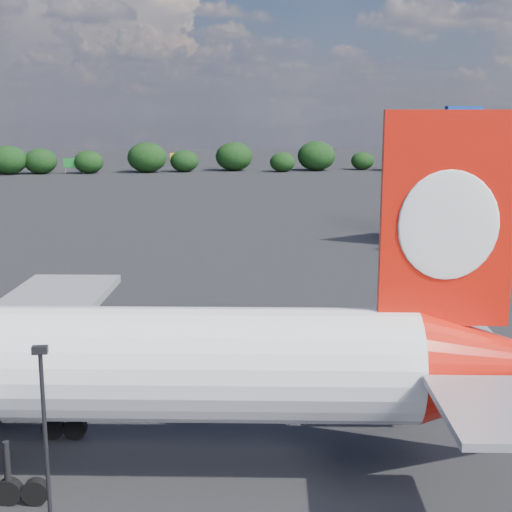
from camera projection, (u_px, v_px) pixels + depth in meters
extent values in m
plane|color=black|center=(95.00, 247.00, 94.55)|extent=(500.00, 500.00, 0.00)
cone|color=red|center=(509.00, 367.00, 34.13)|extent=(9.54, 6.70, 5.55)
cube|color=red|center=(447.00, 220.00, 32.79)|extent=(6.12, 1.38, 9.98)
ellipsoid|color=white|center=(449.00, 225.00, 32.50)|extent=(4.65, 0.85, 5.10)
ellipsoid|color=white|center=(445.00, 223.00, 33.16)|extent=(4.65, 0.85, 5.10)
cube|color=#929499|center=(504.00, 410.00, 28.11)|extent=(5.85, 7.27, 0.33)
cube|color=#929499|center=(434.00, 321.00, 40.06)|extent=(5.85, 7.27, 0.33)
cube|color=#929499|center=(35.00, 315.00, 49.20)|extent=(10.15, 22.96, 0.61)
cylinder|color=black|center=(8.00, 470.00, 32.14)|extent=(0.35, 0.35, 2.77)
cylinder|color=black|center=(9.00, 491.00, 32.35)|extent=(1.28, 0.66, 1.22)
cylinder|color=black|center=(36.00, 492.00, 32.32)|extent=(1.28, 0.66, 1.22)
cylinder|color=black|center=(52.00, 410.00, 38.66)|extent=(0.35, 0.35, 2.77)
cylinder|color=black|center=(53.00, 428.00, 38.87)|extent=(1.28, 0.66, 1.22)
cylinder|color=black|center=(76.00, 428.00, 38.84)|extent=(1.28, 0.66, 1.22)
cone|color=white|center=(440.00, 206.00, 90.85)|extent=(10.75, 9.05, 5.74)
cube|color=navy|center=(462.00, 147.00, 91.14)|extent=(5.98, 3.16, 10.34)
ellipsoid|color=red|center=(464.00, 149.00, 90.89)|extent=(4.48, 2.22, 5.28)
ellipsoid|color=red|center=(460.00, 149.00, 91.47)|extent=(4.48, 2.22, 5.28)
cube|color=#929499|center=(492.00, 207.00, 86.63)|extent=(7.57, 8.42, 0.34)
cube|color=#929499|center=(418.00, 197.00, 97.22)|extent=(7.57, 8.42, 0.34)
cube|color=#929499|center=(498.00, 196.00, 118.31)|extent=(16.37, 24.00, 0.63)
cylinder|color=black|center=(48.00, 472.00, 26.19)|extent=(0.16, 0.16, 9.09)
cube|color=black|center=(40.00, 350.00, 25.26)|extent=(0.55, 0.30, 0.28)
cube|color=#156C24|center=(74.00, 163.00, 204.86)|extent=(6.00, 0.30, 2.60)
cylinder|color=gray|center=(65.00, 171.00, 205.02)|extent=(0.20, 0.20, 2.00)
cylinder|color=gray|center=(83.00, 170.00, 205.58)|extent=(0.20, 0.20, 2.00)
cube|color=#F5B015|center=(178.00, 158.00, 213.90)|extent=(5.00, 0.30, 3.00)
cylinder|color=gray|center=(179.00, 167.00, 214.44)|extent=(0.30, 0.30, 2.50)
ellipsoid|color=black|center=(8.00, 160.00, 203.00)|extent=(10.74, 9.09, 8.26)
ellipsoid|color=black|center=(41.00, 161.00, 205.17)|extent=(9.50, 8.04, 7.31)
ellipsoid|color=black|center=(89.00, 162.00, 206.44)|extent=(8.60, 7.28, 6.62)
ellipsoid|color=black|center=(147.00, 157.00, 209.68)|extent=(11.51, 9.74, 8.85)
ellipsoid|color=black|center=(184.00, 161.00, 212.05)|extent=(8.43, 7.13, 6.48)
ellipsoid|color=black|center=(234.00, 156.00, 216.01)|extent=(11.25, 9.52, 8.65)
ellipsoid|color=black|center=(282.00, 162.00, 212.32)|extent=(7.57, 6.41, 5.82)
ellipsoid|color=black|center=(316.00, 156.00, 216.49)|extent=(11.61, 9.82, 8.93)
ellipsoid|color=black|center=(362.00, 161.00, 220.02)|extent=(7.17, 6.07, 5.52)
ellipsoid|color=black|center=(403.00, 157.00, 215.58)|extent=(11.22, 9.49, 8.63)
ellipsoid|color=black|center=(438.00, 156.00, 221.38)|extent=(11.01, 9.32, 8.47)
ellipsoid|color=black|center=(473.00, 156.00, 219.28)|extent=(11.20, 9.47, 8.61)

